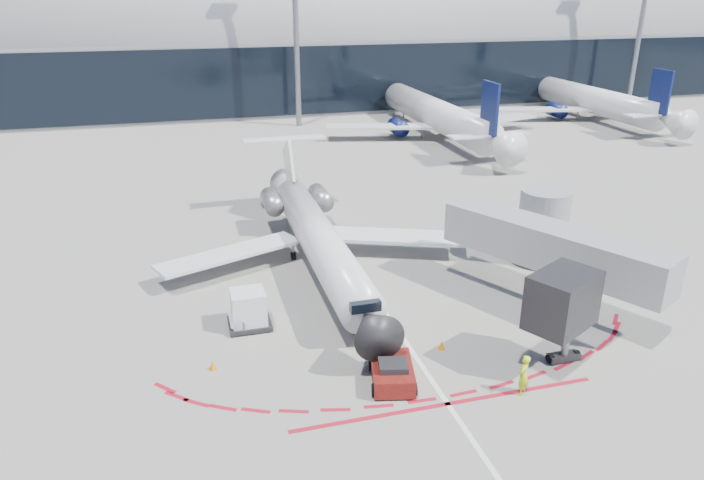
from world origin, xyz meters
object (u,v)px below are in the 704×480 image
object	(u,v)px
uld_container	(249,310)
ramp_worker	(523,375)
regional_jet	(316,234)
pushback_tug	(392,372)

from	to	relation	value
uld_container	ramp_worker	bearing A→B (deg)	-39.89
regional_jet	uld_container	bearing A→B (deg)	-126.81
regional_jet	ramp_worker	size ratio (longest dim) A/B	12.94
pushback_tug	uld_container	size ratio (longest dim) A/B	2.15
ramp_worker	uld_container	distance (m)	14.24
regional_jet	ramp_worker	distance (m)	17.10
ramp_worker	uld_container	xyz separation A→B (m)	(-10.91, 9.15, 0.06)
pushback_tug	uld_container	world-z (taller)	uld_container
regional_jet	pushback_tug	size ratio (longest dim) A/B	5.29
regional_jet	ramp_worker	bearing A→B (deg)	-70.39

